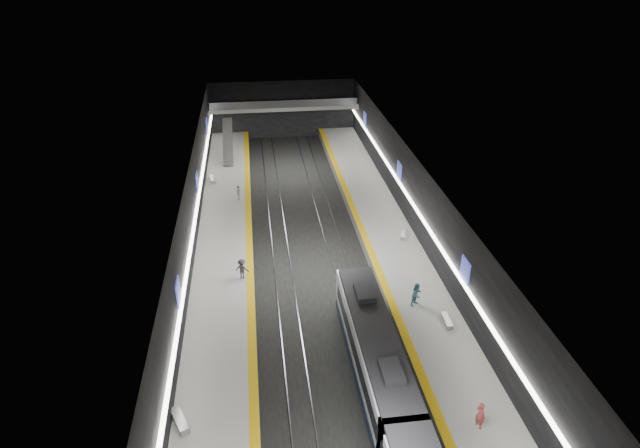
{
  "coord_description": "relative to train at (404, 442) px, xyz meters",
  "views": [
    {
      "loc": [
        -4.34,
        -37.9,
        25.67
      ],
      "look_at": [
        1.23,
        4.65,
        2.2
      ],
      "focal_mm": 30.0,
      "sensor_mm": 36.0,
      "label": 1
    }
  ],
  "objects": [
    {
      "name": "ad_posters",
      "position": [
        -2.5,
        20.59,
        2.3
      ],
      "size": [
        19.94,
        53.5,
        2.2
      ],
      "color": "#3A45B0",
      "rests_on": "wall_left"
    },
    {
      "name": "ceiling",
      "position": [
        -2.5,
        19.59,
        5.8
      ],
      "size": [
        20.0,
        70.0,
        0.04
      ],
      "primitive_type": "cube",
      "rotation": [
        3.14,
        0.0,
        0.0
      ],
      "color": "beige",
      "rests_on": "wall_left"
    },
    {
      "name": "tactile_strip_left",
      "position": [
        -7.8,
        19.59,
        -1.18
      ],
      "size": [
        0.6,
        70.0,
        0.02
      ],
      "primitive_type": "cube",
      "color": "#E5B10C",
      "rests_on": "platform_left"
    },
    {
      "name": "bench_right_far",
      "position": [
        6.31,
        23.01,
        -1.0
      ],
      "size": [
        0.94,
        1.66,
        0.39
      ],
      "primitive_type": "cube",
      "rotation": [
        0.0,
        0.0,
        -0.33
      ],
      "color": "#99999E",
      "rests_on": "platform_right"
    },
    {
      "name": "wall_right",
      "position": [
        7.5,
        19.59,
        1.8
      ],
      "size": [
        0.04,
        70.0,
        8.0
      ],
      "primitive_type": "cube",
      "color": "black",
      "rests_on": "ground"
    },
    {
      "name": "cove_light_left",
      "position": [
        -12.3,
        19.59,
        1.6
      ],
      "size": [
        0.25,
        68.6,
        0.12
      ],
      "primitive_type": "cube",
      "color": "white",
      "rests_on": "wall_left"
    },
    {
      "name": "ground",
      "position": [
        -2.5,
        19.59,
        -2.2
      ],
      "size": [
        70.0,
        70.0,
        0.0
      ],
      "primitive_type": "plane",
      "color": "black",
      "rests_on": "ground"
    },
    {
      "name": "escalator",
      "position": [
        -10.0,
        45.59,
        0.7
      ],
      "size": [
        1.2,
        7.5,
        3.92
      ],
      "primitive_type": "cube",
      "rotation": [
        0.44,
        0.0,
        0.0
      ],
      "color": "#99999E",
      "rests_on": "platform_left"
    },
    {
      "name": "passenger_right_b",
      "position": [
        4.54,
        12.89,
        -0.25
      ],
      "size": [
        1.16,
        1.13,
        1.89
      ],
      "primitive_type": "imported",
      "rotation": [
        0.0,
        0.0,
        0.65
      ],
      "color": "teal",
      "rests_on": "platform_right"
    },
    {
      "name": "bench_left_far",
      "position": [
        -11.67,
        38.0,
        -0.97
      ],
      "size": [
        0.81,
        1.92,
        0.45
      ],
      "primitive_type": "cube",
      "rotation": [
        0.0,
        0.0,
        0.16
      ],
      "color": "#99999E",
      "rests_on": "platform_left"
    },
    {
      "name": "wall_back",
      "position": [
        -2.5,
        54.59,
        1.8
      ],
      "size": [
        20.0,
        0.04,
        8.0
      ],
      "primitive_type": "cube",
      "color": "black",
      "rests_on": "ground"
    },
    {
      "name": "cove_light_right",
      "position": [
        7.3,
        19.59,
        1.6
      ],
      "size": [
        0.25,
        68.6,
        0.12
      ],
      "primitive_type": "cube",
      "color": "white",
      "rests_on": "wall_right"
    },
    {
      "name": "passenger_left_a",
      "position": [
        -8.74,
        32.86,
        -0.39
      ],
      "size": [
        0.46,
        0.97,
        1.62
      ],
      "primitive_type": "imported",
      "rotation": [
        0.0,
        0.0,
        -1.5
      ],
      "color": "silver",
      "rests_on": "platform_left"
    },
    {
      "name": "bench_right_near",
      "position": [
        6.1,
        10.49,
        -1.0
      ],
      "size": [
        0.54,
        1.65,
        0.4
      ],
      "primitive_type": "cube",
      "rotation": [
        0.0,
        0.0,
        -0.05
      ],
      "color": "#99999E",
      "rests_on": "platform_right"
    },
    {
      "name": "rails",
      "position": [
        -2.5,
        19.59,
        -2.14
      ],
      "size": [
        6.52,
        70.0,
        0.12
      ],
      "color": "gray",
      "rests_on": "ground"
    },
    {
      "name": "platform_right",
      "position": [
        5.0,
        19.59,
        -1.7
      ],
      "size": [
        5.0,
        70.0,
        1.0
      ],
      "primitive_type": "cube",
      "color": "slate",
      "rests_on": "ground"
    },
    {
      "name": "train",
      "position": [
        0.0,
        0.0,
        0.0
      ],
      "size": [
        2.69,
        28.88,
        3.6
      ],
      "color": "#0E1E36",
      "rests_on": "ground"
    },
    {
      "name": "passenger_left_b",
      "position": [
        -8.39,
        18.16,
        -0.32
      ],
      "size": [
        1.28,
        0.99,
        1.75
      ],
      "primitive_type": "imported",
      "rotation": [
        0.0,
        0.0,
        2.8
      ],
      "color": "#3A3940",
      "rests_on": "platform_left"
    },
    {
      "name": "platform_left",
      "position": [
        -10.0,
        19.59,
        -1.7
      ],
      "size": [
        5.0,
        70.0,
        1.0
      ],
      "primitive_type": "cube",
      "color": "slate",
      "rests_on": "ground"
    },
    {
      "name": "tactile_strip_right",
      "position": [
        2.8,
        19.59,
        -1.18
      ],
      "size": [
        0.6,
        70.0,
        0.02
      ],
      "primitive_type": "cube",
      "color": "#E5B10C",
      "rests_on": "platform_right"
    },
    {
      "name": "tile_surface_left",
      "position": [
        -10.0,
        19.59,
        -1.19
      ],
      "size": [
        5.0,
        70.0,
        0.02
      ],
      "primitive_type": "cube",
      "color": "#A4A49F",
      "rests_on": "platform_left"
    },
    {
      "name": "bench_left_near",
      "position": [
        -12.0,
        3.83,
        -0.96
      ],
      "size": [
        1.3,
        2.0,
        0.48
      ],
      "primitive_type": "cube",
      "rotation": [
        0.0,
        0.0,
        0.42
      ],
      "color": "#99999E",
      "rests_on": "platform_left"
    },
    {
      "name": "mezzanine_bridge",
      "position": [
        -2.5,
        52.52,
        2.84
      ],
      "size": [
        20.0,
        3.0,
        1.5
      ],
      "color": "gray",
      "rests_on": "wall_left"
    },
    {
      "name": "passenger_right_a",
      "position": [
        4.82,
        1.44,
        -0.29
      ],
      "size": [
        0.62,
        0.76,
        1.8
      ],
      "primitive_type": "imported",
      "rotation": [
        0.0,
        0.0,
        1.91
      ],
      "color": "#BD4946",
      "rests_on": "platform_right"
    },
    {
      "name": "wall_left",
      "position": [
        -12.5,
        19.59,
        1.8
      ],
      "size": [
        0.04,
        70.0,
        8.0
      ],
      "primitive_type": "cube",
      "color": "black",
      "rests_on": "ground"
    },
    {
      "name": "tile_surface_right",
      "position": [
        5.0,
        19.59,
        -1.19
      ],
      "size": [
        5.0,
        70.0,
        0.02
      ],
      "primitive_type": "cube",
      "color": "#A4A49F",
      "rests_on": "platform_right"
    }
  ]
}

